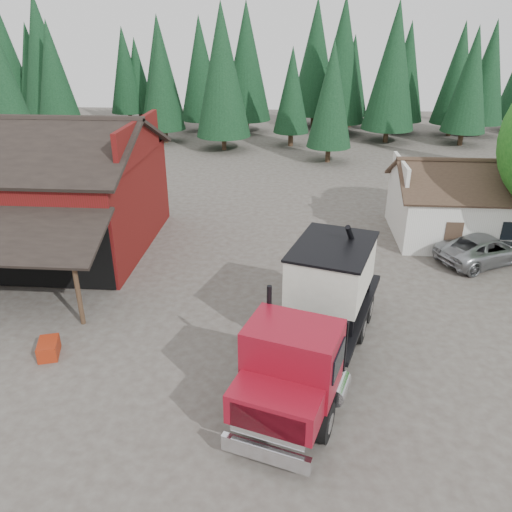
{
  "coord_description": "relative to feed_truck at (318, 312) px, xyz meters",
  "views": [
    {
      "loc": [
        3.01,
        -15.03,
        11.41
      ],
      "look_at": [
        1.4,
        5.47,
        1.8
      ],
      "focal_mm": 35.0,
      "sensor_mm": 36.0,
      "label": 1
    }
  ],
  "objects": [
    {
      "name": "farmhouse",
      "position": [
        8.98,
        12.88,
        -0.53
      ],
      "size": [
        8.6,
        6.42,
        4.65
      ],
      "color": "silver",
      "rests_on": "ground"
    },
    {
      "name": "conifer_backdrop",
      "position": [
        -4.02,
        41.89,
        -2.2
      ],
      "size": [
        76.0,
        16.0,
        16.0
      ],
      "primitive_type": null,
      "color": "black",
      "rests_on": "ground"
    },
    {
      "name": "near_pine_a",
      "position": [
        -26.02,
        27.89,
        4.19
      ],
      "size": [
        4.4,
        4.4,
        11.4
      ],
      "color": "#382619",
      "rests_on": "ground"
    },
    {
      "name": "equip_box",
      "position": [
        -10.02,
        -0.27,
        -1.9
      ],
      "size": [
        0.99,
        1.26,
        0.6
      ],
      "primitive_type": "cube",
      "rotation": [
        0.0,
        0.0,
        0.3
      ],
      "color": "maroon",
      "rests_on": "ground"
    },
    {
      "name": "near_pine_d",
      "position": [
        -8.02,
        33.89,
        5.19
      ],
      "size": [
        5.28,
        5.28,
        13.4
      ],
      "color": "#382619",
      "rests_on": "ground"
    },
    {
      "name": "near_pine_b",
      "position": [
        1.98,
        29.89,
        3.69
      ],
      "size": [
        3.96,
        3.96,
        10.4
      ],
      "color": "#382619",
      "rests_on": "ground"
    },
    {
      "name": "silver_car",
      "position": [
        9.12,
        9.44,
        -1.45
      ],
      "size": [
        5.93,
        4.69,
        1.5
      ],
      "primitive_type": "imported",
      "rotation": [
        0.0,
        0.0,
        2.05
      ],
      "color": "#9B9EA2",
      "rests_on": "ground"
    },
    {
      "name": "feed_truck",
      "position": [
        0.0,
        0.0,
        0.0
      ],
      "size": [
        5.7,
        10.78,
        4.71
      ],
      "rotation": [
        0.0,
        0.0,
        -0.3
      ],
      "color": "black",
      "rests_on": "ground"
    },
    {
      "name": "ground",
      "position": [
        -4.02,
        -0.11,
        -2.2
      ],
      "size": [
        120.0,
        120.0,
        0.0
      ],
      "primitive_type": "plane",
      "color": "#463E37",
      "rests_on": "ground"
    },
    {
      "name": "red_barn",
      "position": [
        -15.02,
        9.79,
        0.49
      ],
      "size": [
        12.8,
        13.63,
        7.18
      ],
      "color": "#611013",
      "rests_on": "ground"
    }
  ]
}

